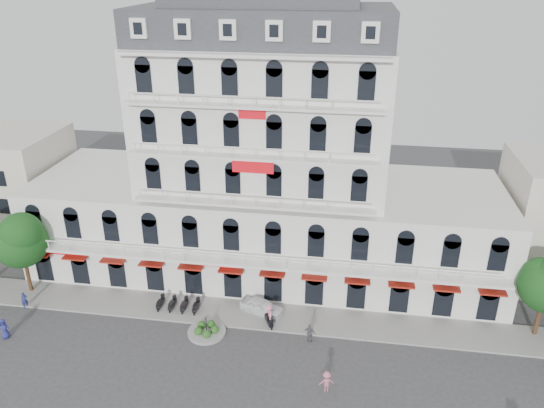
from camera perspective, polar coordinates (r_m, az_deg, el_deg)
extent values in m
plane|color=#38383A|center=(40.91, -5.08, -19.22)|extent=(120.00, 120.00, 0.00)
cube|color=gray|center=(47.58, -2.50, -11.77)|extent=(53.00, 4.00, 0.16)
cube|color=silver|center=(52.84, -0.70, -2.18)|extent=(45.00, 14.00, 9.00)
cube|color=silver|center=(48.91, -0.76, 9.42)|extent=(22.00, 12.00, 13.00)
cube|color=#2D3035|center=(47.47, -0.82, 18.79)|extent=(21.56, 11.76, 3.00)
cube|color=#2D3035|center=(47.32, -0.83, 21.08)|extent=(15.84, 8.64, 0.80)
cube|color=maroon|center=(46.89, -2.22, -7.33)|extent=(40.50, 1.00, 0.15)
cube|color=red|center=(43.93, -2.08, 4.22)|extent=(3.50, 0.10, 1.40)
cube|color=beige|center=(65.49, -27.25, 1.83)|extent=(14.00, 10.00, 12.00)
cylinder|color=gray|center=(45.85, -7.03, -13.51)|extent=(3.20, 3.20, 0.24)
cylinder|color=black|center=(45.37, -7.08, -12.73)|extent=(0.08, 0.08, 1.40)
sphere|color=#1D4E1A|center=(45.48, -6.18, -13.29)|extent=(0.70, 0.70, 0.70)
sphere|color=#1D4E1A|center=(46.10, -6.56, -12.72)|extent=(0.70, 0.70, 0.70)
sphere|color=#1D4E1A|center=(46.10, -7.60, -12.78)|extent=(0.70, 0.70, 0.70)
sphere|color=#1D4E1A|center=(45.49, -7.91, -13.39)|extent=(0.70, 0.70, 0.70)
sphere|color=#1D4E1A|center=(45.09, -7.04, -13.72)|extent=(0.70, 0.70, 0.70)
cylinder|color=#382314|center=(54.57, -24.77, -6.88)|extent=(0.36, 0.36, 3.74)
sphere|color=#133D16|center=(53.02, -25.41, -3.72)|extent=(4.76, 4.76, 4.76)
sphere|color=#133D16|center=(52.06, -25.34, -2.85)|extent=(3.74, 3.74, 3.74)
sphere|color=#133D16|center=(53.17, -25.73, -2.88)|extent=(3.40, 3.40, 3.40)
cylinder|color=#382314|center=(49.46, 26.71, -10.89)|extent=(0.36, 0.36, 3.43)
sphere|color=#133D16|center=(47.68, 27.00, -6.97)|extent=(3.12, 3.12, 3.12)
imported|color=white|center=(47.47, -1.10, -10.97)|extent=(4.28, 2.79, 1.35)
cube|color=black|center=(46.02, -0.33, -12.45)|extent=(0.98, 1.50, 0.35)
torus|color=black|center=(45.77, -0.13, -13.11)|extent=(0.37, 0.59, 0.60)
torus|color=black|center=(46.60, -0.54, -12.33)|extent=(0.37, 0.59, 0.60)
imported|color=pink|center=(45.59, -0.34, -11.72)|extent=(1.03, 1.24, 1.66)
imported|color=navy|center=(49.70, -26.87, -11.88)|extent=(1.04, 0.85, 1.83)
imported|color=slate|center=(44.36, 4.07, -13.67)|extent=(1.04, 0.60, 1.68)
imported|color=#C06579|center=(40.25, 5.89, -18.47)|extent=(1.23, 0.91, 1.71)
imported|color=navy|center=(52.87, -25.07, -9.37)|extent=(0.67, 0.67, 1.57)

